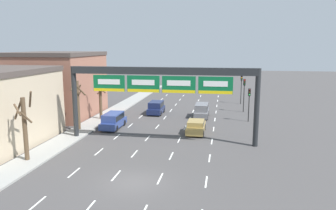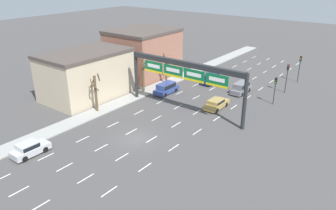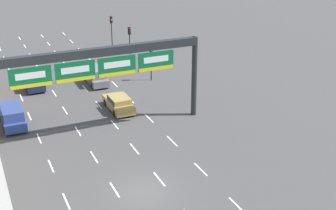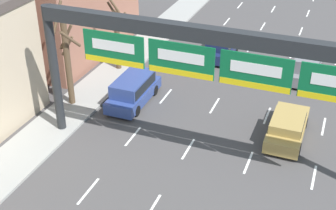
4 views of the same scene
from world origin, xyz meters
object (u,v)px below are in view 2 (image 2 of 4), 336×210
at_px(traffic_light_mid_block, 300,64).
at_px(tree_bare_second, 96,91).
at_px(traffic_light_near_gantry, 275,85).
at_px(tree_bare_closest, 166,69).
at_px(car_gold, 216,103).
at_px(suv_blue, 166,88).
at_px(car_silver, 30,148).
at_px(sign_gantry, 184,72).
at_px(traffic_light_far_end, 287,73).
at_px(suv_grey, 241,87).
at_px(suv_navy, 211,78).
at_px(tree_bare_third, 143,73).

bearing_deg(traffic_light_mid_block, tree_bare_second, -121.11).
height_order(traffic_light_near_gantry, tree_bare_closest, tree_bare_closest).
relative_size(car_gold, traffic_light_near_gantry, 1.10).
height_order(suv_blue, tree_bare_second, tree_bare_second).
xyz_separation_m(car_silver, tree_bare_closest, (-2.87, 28.17, 1.94)).
xyz_separation_m(sign_gantry, traffic_light_far_end, (8.82, 16.49, -2.53)).
bearing_deg(traffic_light_far_end, suv_blue, -141.80).
bearing_deg(traffic_light_mid_block, suv_grey, -116.19).
bearing_deg(traffic_light_near_gantry, suv_grey, 166.52).
bearing_deg(suv_navy, sign_gantry, -75.88).
relative_size(suv_blue, tree_bare_third, 0.73).
distance_m(car_silver, car_gold, 25.68).
bearing_deg(traffic_light_mid_block, tree_bare_closest, -140.54).
relative_size(car_silver, suv_blue, 0.88).
distance_m(suv_blue, tree_bare_third, 4.47).
bearing_deg(traffic_light_mid_block, suv_navy, -139.79).
distance_m(suv_navy, tree_bare_third, 12.56).
xyz_separation_m(suv_blue, tree_bare_closest, (-2.97, 3.88, 1.76)).
relative_size(car_silver, traffic_light_near_gantry, 0.98).
relative_size(suv_grey, tree_bare_third, 0.71).
relative_size(suv_blue, traffic_light_mid_block, 0.98).
relative_size(traffic_light_near_gantry, tree_bare_second, 0.73).
height_order(suv_navy, car_gold, suv_navy).
relative_size(sign_gantry, traffic_light_far_end, 3.89).
distance_m(car_silver, suv_blue, 24.29).
bearing_deg(car_gold, tree_bare_closest, 160.73).
bearing_deg(tree_bare_closest, tree_bare_second, -91.16).
distance_m(suv_grey, tree_bare_closest, 13.29).
xyz_separation_m(suv_navy, traffic_light_far_end, (12.12, 3.36, 2.43)).
bearing_deg(traffic_light_mid_block, tree_bare_third, -132.41).
distance_m(sign_gantry, tree_bare_closest, 13.02).
bearing_deg(traffic_light_near_gantry, sign_gantry, -130.99).
bearing_deg(tree_bare_closest, traffic_light_far_end, 24.11).
bearing_deg(sign_gantry, tree_bare_third, 164.56).
bearing_deg(tree_bare_second, traffic_light_far_end, 52.11).
bearing_deg(suv_navy, car_gold, -55.38).
height_order(suv_navy, car_silver, suv_navy).
xyz_separation_m(traffic_light_far_end, tree_bare_second, (-18.66, -23.97, -0.32)).
bearing_deg(suv_grey, car_silver, -107.12).
height_order(suv_navy, tree_bare_third, tree_bare_third).
height_order(suv_navy, tree_bare_closest, tree_bare_closest).
bearing_deg(tree_bare_second, traffic_light_mid_block, 58.89).
distance_m(suv_navy, traffic_light_mid_block, 15.97).
relative_size(car_silver, car_gold, 0.89).
relative_size(suv_blue, traffic_light_far_end, 0.98).
bearing_deg(car_gold, suv_blue, 176.90).
relative_size(suv_navy, suv_grey, 0.90).
distance_m(suv_blue, traffic_light_far_end, 19.70).
xyz_separation_m(traffic_light_near_gantry, tree_bare_third, (-19.14, -7.72, 0.24)).
height_order(traffic_light_near_gantry, tree_bare_second, tree_bare_second).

